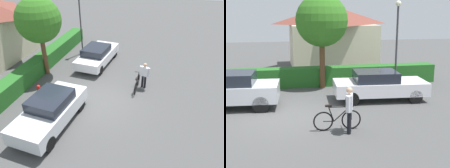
{
  "view_description": "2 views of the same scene",
  "coord_description": "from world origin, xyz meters",
  "views": [
    {
      "loc": [
        -9.02,
        -3.21,
        7.06
      ],
      "look_at": [
        0.18,
        -0.61,
        1.09
      ],
      "focal_mm": 35.15,
      "sensor_mm": 36.0,
      "label": 1
    },
    {
      "loc": [
        -0.15,
        -11.39,
        3.97
      ],
      "look_at": [
        1.94,
        -0.49,
        1.33
      ],
      "focal_mm": 49.38,
      "sensor_mm": 36.0,
      "label": 2
    }
  ],
  "objects": [
    {
      "name": "parked_car_far",
      "position": [
        4.23,
        1.6,
        0.69
      ],
      "size": [
        4.27,
        2.04,
        1.33
      ],
      "color": "silver",
      "rests_on": "ground"
    },
    {
      "name": "tree_kerbside",
      "position": [
        2.03,
        4.34,
        3.48
      ],
      "size": [
        2.66,
        2.66,
        4.83
      ],
      "color": "brown",
      "rests_on": "ground"
    },
    {
      "name": "fire_hydrant",
      "position": [
        -0.58,
        3.28,
        0.41
      ],
      "size": [
        0.2,
        0.2,
        0.81
      ],
      "color": "red",
      "rests_on": "ground"
    },
    {
      "name": "ground_plane",
      "position": [
        0.0,
        0.0,
        0.0
      ],
      "size": [
        60.0,
        60.0,
        0.0
      ],
      "primitive_type": "plane",
      "color": "#484848"
    },
    {
      "name": "hedge_row",
      "position": [
        0.0,
        4.89,
        0.5
      ],
      "size": [
        16.95,
        0.9,
        1.0
      ],
      "primitive_type": "cube",
      "color": "#246122",
      "rests_on": "ground"
    },
    {
      "name": "bicycle",
      "position": [
        1.69,
        -1.68,
        0.38
      ],
      "size": [
        1.65,
        0.5,
        0.91
      ],
      "color": "black",
      "rests_on": "ground"
    },
    {
      "name": "parked_car_near",
      "position": [
        -2.26,
        1.59,
        0.78
      ],
      "size": [
        4.21,
        2.04,
        1.51
      ],
      "color": "silver",
      "rests_on": "ground"
    },
    {
      "name": "street_lamp",
      "position": [
        5.69,
        3.33,
        2.86
      ],
      "size": [
        0.28,
        0.28,
        4.46
      ],
      "color": "#38383D",
      "rests_on": "ground"
    },
    {
      "name": "person_rider",
      "position": [
        2.02,
        -2.02,
        0.92
      ],
      "size": [
        0.33,
        0.62,
        1.58
      ],
      "color": "black",
      "rests_on": "ground"
    }
  ]
}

